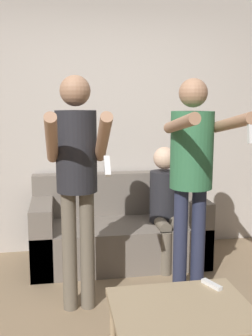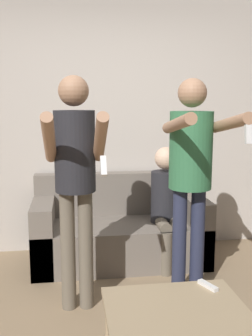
# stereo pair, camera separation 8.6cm
# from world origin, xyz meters

# --- Properties ---
(wall_back) EXTENTS (6.40, 0.06, 2.70)m
(wall_back) POSITION_xyz_m (0.00, 1.86, 1.35)
(wall_back) COLOR beige
(wall_back) RESTS_ON ground_plane
(couch) EXTENTS (1.67, 0.77, 0.84)m
(couch) POSITION_xyz_m (0.12, 1.44, 0.29)
(couch) COLOR slate
(couch) RESTS_ON ground_plane
(person_standing_left) EXTENTS (0.42, 0.64, 1.75)m
(person_standing_left) POSITION_xyz_m (-0.32, 0.55, 1.08)
(person_standing_left) COLOR #6B6051
(person_standing_left) RESTS_ON ground_plane
(person_standing_right) EXTENTS (0.44, 0.75, 1.74)m
(person_standing_right) POSITION_xyz_m (0.55, 0.55, 1.10)
(person_standing_right) COLOR #282D47
(person_standing_right) RESTS_ON ground_plane
(person_seated) EXTENTS (0.28, 0.52, 1.14)m
(person_seated) POSITION_xyz_m (0.56, 1.29, 0.62)
(person_seated) COLOR #6B6051
(person_seated) RESTS_ON ground_plane
(coffee_table) EXTENTS (0.79, 0.62, 0.43)m
(coffee_table) POSITION_xyz_m (0.21, -0.30, 0.38)
(coffee_table) COLOR tan
(coffee_table) RESTS_ON ground_plane
(remote_on_table) EXTENTS (0.09, 0.15, 0.02)m
(remote_on_table) POSITION_xyz_m (0.47, -0.09, 0.44)
(remote_on_table) COLOR white
(remote_on_table) RESTS_ON coffee_table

